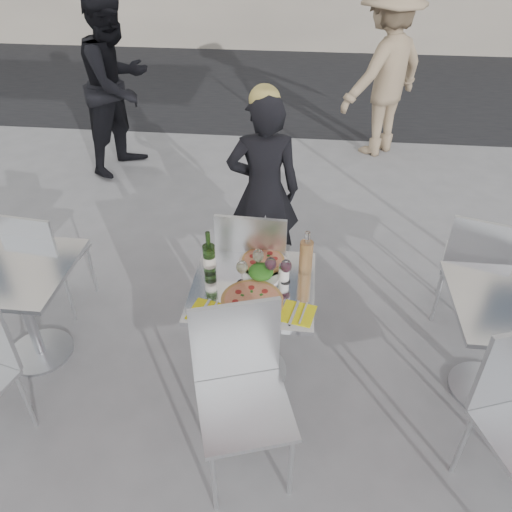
# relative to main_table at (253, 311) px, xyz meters

# --- Properties ---
(ground) EXTENTS (80.00, 80.00, 0.00)m
(ground) POSITION_rel_main_table_xyz_m (0.00, 0.00, -0.54)
(ground) COLOR slate
(street_asphalt) EXTENTS (24.00, 5.00, 0.00)m
(street_asphalt) POSITION_rel_main_table_xyz_m (0.00, 6.50, -0.54)
(street_asphalt) COLOR black
(street_asphalt) RESTS_ON ground
(main_table) EXTENTS (0.72, 0.72, 0.75)m
(main_table) POSITION_rel_main_table_xyz_m (0.00, 0.00, 0.00)
(main_table) COLOR #B7BABF
(main_table) RESTS_ON ground
(side_table_left) EXTENTS (0.72, 0.72, 0.75)m
(side_table_left) POSITION_rel_main_table_xyz_m (-1.50, 0.00, 0.00)
(side_table_left) COLOR #B7BABF
(side_table_left) RESTS_ON ground
(side_table_right) EXTENTS (0.72, 0.72, 0.75)m
(side_table_right) POSITION_rel_main_table_xyz_m (1.50, 0.00, 0.00)
(side_table_right) COLOR #B7BABF
(side_table_right) RESTS_ON ground
(chair_far) EXTENTS (0.47, 0.48, 1.00)m
(chair_far) POSITION_rel_main_table_xyz_m (-0.05, 0.45, 0.05)
(chair_far) COLOR silver
(chair_far) RESTS_ON ground
(chair_near) EXTENTS (0.59, 0.59, 1.02)m
(chair_near) POSITION_rel_main_table_xyz_m (0.00, -0.60, 0.06)
(chair_near) COLOR silver
(chair_near) RESTS_ON ground
(side_chair_lfar) EXTENTS (0.45, 0.46, 0.89)m
(side_chair_lfar) POSITION_rel_main_table_xyz_m (-1.56, 0.46, -0.01)
(side_chair_lfar) COLOR silver
(side_chair_lfar) RESTS_ON ground
(side_chair_rfar) EXTENTS (0.53, 0.54, 0.93)m
(side_chair_rfar) POSITION_rel_main_table_xyz_m (1.48, 0.66, 0.01)
(side_chair_rfar) COLOR silver
(side_chair_rfar) RESTS_ON ground
(woman_diner) EXTENTS (0.61, 0.44, 1.53)m
(woman_diner) POSITION_rel_main_table_xyz_m (-0.04, 1.10, 0.23)
(woman_diner) COLOR black
(woman_diner) RESTS_ON ground
(pedestrian_a) EXTENTS (1.01, 1.13, 1.91)m
(pedestrian_a) POSITION_rel_main_table_xyz_m (-1.80, 2.97, 0.41)
(pedestrian_a) COLOR black
(pedestrian_a) RESTS_ON ground
(pedestrian_b) EXTENTS (1.38, 1.39, 1.93)m
(pedestrian_b) POSITION_rel_main_table_xyz_m (1.10, 3.73, 0.42)
(pedestrian_b) COLOR #998163
(pedestrian_b) RESTS_ON ground
(pizza_near) EXTENTS (0.35, 0.35, 0.02)m
(pizza_near) POSITION_rel_main_table_xyz_m (0.01, -0.15, 0.22)
(pizza_near) COLOR #B88F48
(pizza_near) RESTS_ON main_table
(pizza_far) EXTENTS (0.31, 0.31, 0.03)m
(pizza_far) POSITION_rel_main_table_xyz_m (0.04, 0.22, 0.23)
(pizza_far) COLOR white
(pizza_far) RESTS_ON main_table
(salad_plate) EXTENTS (0.22, 0.22, 0.09)m
(salad_plate) POSITION_rel_main_table_xyz_m (0.04, 0.07, 0.25)
(salad_plate) COLOR white
(salad_plate) RESTS_ON main_table
(wine_bottle) EXTENTS (0.07, 0.08, 0.29)m
(wine_bottle) POSITION_rel_main_table_xyz_m (-0.27, 0.08, 0.32)
(wine_bottle) COLOR #305821
(wine_bottle) RESTS_ON main_table
(carafe) EXTENTS (0.08, 0.08, 0.29)m
(carafe) POSITION_rel_main_table_xyz_m (0.30, 0.15, 0.33)
(carafe) COLOR tan
(carafe) RESTS_ON main_table
(sugar_shaker) EXTENTS (0.06, 0.06, 0.11)m
(sugar_shaker) POSITION_rel_main_table_xyz_m (0.17, 0.07, 0.26)
(sugar_shaker) COLOR white
(sugar_shaker) RESTS_ON main_table
(wineglass_white_a) EXTENTS (0.07, 0.07, 0.16)m
(wineglass_white_a) POSITION_rel_main_table_xyz_m (-0.07, 0.01, 0.32)
(wineglass_white_a) COLOR white
(wineglass_white_a) RESTS_ON main_table
(wineglass_white_b) EXTENTS (0.07, 0.07, 0.16)m
(wineglass_white_b) POSITION_rel_main_table_xyz_m (0.01, 0.14, 0.32)
(wineglass_white_b) COLOR white
(wineglass_white_b) RESTS_ON main_table
(wineglass_red_a) EXTENTS (0.07, 0.07, 0.16)m
(wineglass_red_a) POSITION_rel_main_table_xyz_m (0.10, 0.06, 0.32)
(wineglass_red_a) COLOR white
(wineglass_red_a) RESTS_ON main_table
(wineglass_red_b) EXTENTS (0.07, 0.07, 0.16)m
(wineglass_red_b) POSITION_rel_main_table_xyz_m (0.19, 0.05, 0.32)
(wineglass_red_b) COLOR white
(wineglass_red_b) RESTS_ON main_table
(napkin_left) EXTENTS (0.22, 0.22, 0.01)m
(napkin_left) POSITION_rel_main_table_xyz_m (-0.23, -0.26, 0.21)
(napkin_left) COLOR yellow
(napkin_left) RESTS_ON main_table
(napkin_right) EXTENTS (0.21, 0.21, 0.01)m
(napkin_right) POSITION_rel_main_table_xyz_m (0.27, -0.22, 0.21)
(napkin_right) COLOR yellow
(napkin_right) RESTS_ON main_table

